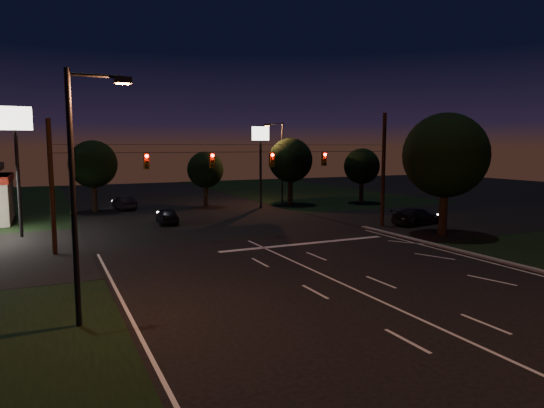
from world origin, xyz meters
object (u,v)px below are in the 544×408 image
tree_right_near (444,156)px  car_oncoming_b (124,203)px  utility_pole_right (382,226)px  car_cross (417,216)px  car_oncoming_a (167,215)px

tree_right_near → car_oncoming_b: tree_right_near is taller
car_oncoming_b → utility_pole_right: bearing=122.3°
car_oncoming_b → car_cross: (20.18, -20.25, 0.02)m
car_oncoming_b → car_cross: 28.59m
utility_pole_right → car_oncoming_a: bearing=150.0°
tree_right_near → car_oncoming_a: tree_right_near is taller
car_oncoming_a → car_oncoming_b: 11.04m
car_oncoming_b → car_cross: bearing=126.2°
car_oncoming_a → car_oncoming_b: size_ratio=0.98×
car_oncoming_a → tree_right_near: bearing=147.4°
utility_pole_right → car_cross: utility_pole_right is taller
utility_pole_right → tree_right_near: size_ratio=1.03×
tree_right_near → car_cross: 6.74m
car_oncoming_b → tree_right_near: bearing=118.5°
tree_right_near → car_oncoming_b: bearing=127.3°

